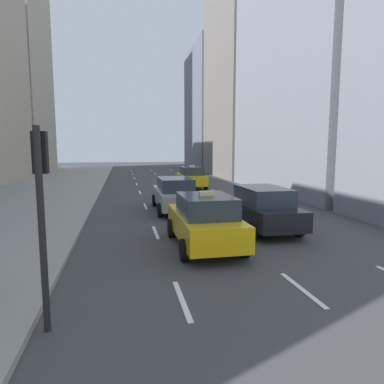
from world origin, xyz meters
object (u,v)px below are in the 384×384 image
taxi_lead (191,177)px  taxi_second (205,220)px  sedan_black_near (175,194)px  sedan_silver_behind (261,207)px  traffic_light_pole (41,196)px

taxi_lead → taxi_second: 16.48m
sedan_black_near → taxi_lead: bearing=73.8°
sedan_black_near → sedan_silver_behind: (2.80, -4.56, -0.01)m
taxi_lead → sedan_silver_behind: taxi_lead is taller
taxi_lead → sedan_silver_behind: size_ratio=0.90×
taxi_second → sedan_silver_behind: (2.80, 2.04, -0.01)m
sedan_black_near → taxi_second: bearing=-90.0°
sedan_silver_behind → traffic_light_pole: bearing=-136.3°
sedan_black_near → sedan_silver_behind: bearing=-58.5°
sedan_silver_behind → traffic_light_pole: size_ratio=1.36×
traffic_light_pole → sedan_silver_behind: bearing=43.7°
taxi_second → sedan_silver_behind: bearing=36.0°
sedan_silver_behind → sedan_black_near: bearing=121.5°
taxi_second → sedan_black_near: bearing=90.0°
traffic_light_pole → taxi_second: bearing=48.2°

